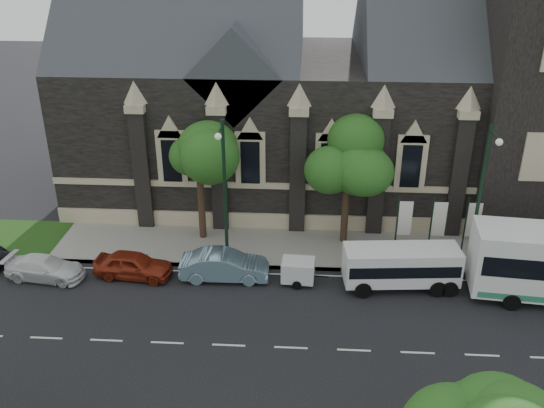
# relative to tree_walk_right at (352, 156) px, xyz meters

# --- Properties ---
(ground) EXTENTS (160.00, 160.00, 0.00)m
(ground) POSITION_rel_tree_walk_right_xyz_m (-3.21, -10.71, -5.82)
(ground) COLOR black
(ground) RESTS_ON ground
(sidewalk) EXTENTS (80.00, 5.00, 0.15)m
(sidewalk) POSITION_rel_tree_walk_right_xyz_m (-3.21, -1.21, -5.74)
(sidewalk) COLOR gray
(sidewalk) RESTS_ON ground
(museum) EXTENTS (40.00, 17.70, 29.90)m
(museum) POSITION_rel_tree_walk_right_xyz_m (1.90, 8.07, 2.35)
(museum) COLOR black
(museum) RESTS_ON ground
(tree_walk_right) EXTENTS (4.08, 4.08, 7.80)m
(tree_walk_right) POSITION_rel_tree_walk_right_xyz_m (0.00, 0.00, 0.00)
(tree_walk_right) COLOR black
(tree_walk_right) RESTS_ON ground
(tree_walk_left) EXTENTS (3.91, 3.91, 7.64)m
(tree_walk_left) POSITION_rel_tree_walk_right_xyz_m (-9.01, -0.01, -0.08)
(tree_walk_left) COLOR black
(tree_walk_left) RESTS_ON ground
(street_lamp_near) EXTENTS (0.36, 1.88, 9.00)m
(street_lamp_near) POSITION_rel_tree_walk_right_xyz_m (6.79, -3.62, -0.71)
(street_lamp_near) COLOR black
(street_lamp_near) RESTS_ON ground
(street_lamp_mid) EXTENTS (0.36, 1.88, 9.00)m
(street_lamp_mid) POSITION_rel_tree_walk_right_xyz_m (-7.21, -3.62, -0.71)
(street_lamp_mid) COLOR black
(street_lamp_mid) RESTS_ON ground
(banner_flag_left) EXTENTS (0.90, 0.10, 4.00)m
(banner_flag_left) POSITION_rel_tree_walk_right_xyz_m (3.08, -1.71, -3.43)
(banner_flag_left) COLOR black
(banner_flag_left) RESTS_ON ground
(banner_flag_center) EXTENTS (0.90, 0.10, 4.00)m
(banner_flag_center) POSITION_rel_tree_walk_right_xyz_m (5.08, -1.71, -3.43)
(banner_flag_center) COLOR black
(banner_flag_center) RESTS_ON ground
(banner_flag_right) EXTENTS (0.90, 0.10, 4.00)m
(banner_flag_right) POSITION_rel_tree_walk_right_xyz_m (7.08, -1.71, -3.43)
(banner_flag_right) COLOR black
(banner_flag_right) RESTS_ON ground
(shuttle_bus) EXTENTS (6.42, 2.73, 2.42)m
(shuttle_bus) POSITION_rel_tree_walk_right_xyz_m (2.69, -5.08, -4.41)
(shuttle_bus) COLOR white
(shuttle_bus) RESTS_ON ground
(box_trailer) EXTENTS (2.67, 1.57, 1.40)m
(box_trailer) POSITION_rel_tree_walk_right_xyz_m (-3.00, -5.00, -5.02)
(box_trailer) COLOR silver
(box_trailer) RESTS_ON ground
(sedan) EXTENTS (5.06, 1.87, 1.65)m
(sedan) POSITION_rel_tree_walk_right_xyz_m (-7.19, -4.80, -4.99)
(sedan) COLOR #7B9EB2
(sedan) RESTS_ON ground
(car_far_red) EXTENTS (4.61, 2.24, 1.51)m
(car_far_red) POSITION_rel_tree_walk_right_xyz_m (-12.42, -4.92, -5.06)
(car_far_red) COLOR maroon
(car_far_red) RESTS_ON ground
(car_far_white) EXTENTS (4.70, 2.33, 1.31)m
(car_far_white) POSITION_rel_tree_walk_right_xyz_m (-17.40, -5.40, -5.16)
(car_far_white) COLOR white
(car_far_white) RESTS_ON ground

